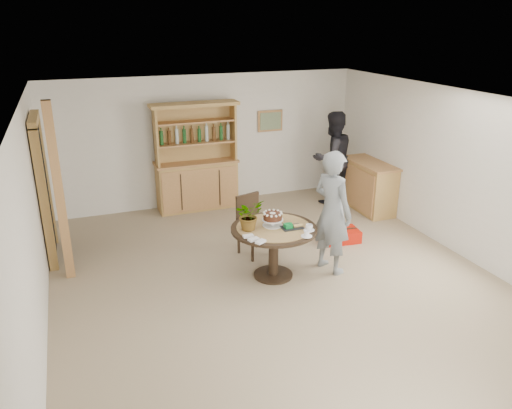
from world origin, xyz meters
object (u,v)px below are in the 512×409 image
object	(u,v)px
sideboard	(369,186)
red_suitcase	(340,235)
dining_chair	(252,221)
dining_table	(274,237)
teen_boy	(332,212)
adult_person	(332,158)
hutch	(197,174)

from	to	relation	value
sideboard	red_suitcase	bearing A→B (deg)	-137.90
sideboard	dining_chair	world-z (taller)	dining_chair
dining_table	teen_boy	size ratio (longest dim) A/B	0.67
sideboard	teen_boy	bearing A→B (deg)	-134.31
dining_table	teen_boy	bearing A→B (deg)	-6.71
adult_person	hutch	bearing A→B (deg)	-22.96
dining_chair	teen_boy	xyz separation A→B (m)	(0.87, -0.93, 0.36)
adult_person	teen_boy	bearing A→B (deg)	51.28
sideboard	teen_boy	distance (m)	2.72
dining_table	dining_chair	bearing A→B (deg)	91.56
dining_table	red_suitcase	distance (m)	1.73
hutch	sideboard	size ratio (longest dim) A/B	1.62
teen_boy	adult_person	xyz separation A→B (m)	(1.41, 2.56, 0.01)
teen_boy	dining_chair	bearing A→B (deg)	24.97
dining_table	adult_person	distance (m)	3.35
hutch	sideboard	bearing A→B (deg)	-22.21
sideboard	dining_table	distance (m)	3.28
dining_chair	adult_person	size ratio (longest dim) A/B	0.52
sideboard	red_suitcase	distance (m)	1.70
hutch	red_suitcase	size ratio (longest dim) A/B	3.20
dining_table	red_suitcase	xyz separation A→B (m)	(1.49, 0.71, -0.50)
dining_table	adult_person	xyz separation A→B (m)	(2.26, 2.46, 0.30)
red_suitcase	dining_table	bearing A→B (deg)	-148.70
adult_person	red_suitcase	xyz separation A→B (m)	(-0.77, -1.75, -0.81)
hutch	dining_table	bearing A→B (deg)	-84.09
sideboard	adult_person	world-z (taller)	adult_person
hutch	dining_chair	size ratio (longest dim) A/B	2.16
dining_chair	teen_boy	distance (m)	1.32
sideboard	teen_boy	xyz separation A→B (m)	(-1.87, -1.92, 0.42)
teen_boy	red_suitcase	world-z (taller)	teen_boy
dining_chair	dining_table	bearing A→B (deg)	-104.84
hutch	dining_table	size ratio (longest dim) A/B	1.70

